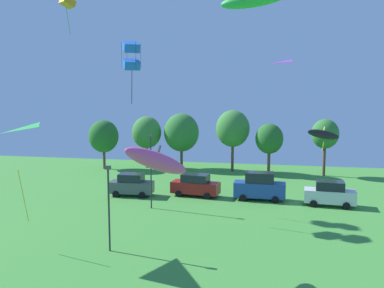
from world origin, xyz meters
name	(u,v)px	position (x,y,z in m)	size (l,w,h in m)	color
kite_flying_1	(131,56)	(-7.63, 33.41, 13.10)	(1.80, 1.86, 5.17)	blue
kite_flying_3	(323,135)	(7.45, 30.98, 7.11)	(2.70, 2.04, 1.76)	black
kite_flying_4	(1,154)	(-12.39, 23.05, 6.24)	(3.76, 4.11, 4.76)	green
kite_flying_5	(157,161)	(-2.12, 22.07, 6.30)	(3.37, 4.17, 2.49)	#E54C93
kite_flying_11	(292,68)	(5.40, 38.26, 12.28)	(2.43, 2.48, 0.39)	purple
parked_car_leftmost	(131,185)	(-9.72, 38.54, 1.10)	(4.35, 2.21, 2.22)	#4C5156
parked_car_second_from_left	(195,185)	(-3.47, 39.62, 1.10)	(4.89, 2.39, 2.20)	maroon
parked_car_third_from_left	(260,186)	(2.77, 39.42, 1.29)	(4.81, 2.00, 2.67)	#234299
parked_car_rightmost_in_row	(330,194)	(9.02, 38.57, 1.12)	(4.53, 2.22, 2.25)	silver
light_post_0	(151,167)	(-6.43, 34.58, 3.64)	(0.36, 0.20, 6.48)	#2D2D33
light_post_1	(109,203)	(-6.05, 24.52, 3.15)	(0.36, 0.20, 5.52)	#2D2D33
treeline_tree_0	(104,136)	(-18.58, 52.11, 4.42)	(3.99, 3.99, 6.63)	brown
treeline_tree_1	(147,133)	(-13.14, 54.06, 4.86)	(3.99, 3.99, 7.08)	brown
treeline_tree_2	(181,133)	(-8.33, 54.40, 4.92)	(4.71, 4.71, 7.52)	brown
treeline_tree_3	(233,129)	(-1.33, 53.74, 5.61)	(4.36, 4.36, 8.03)	brown
treeline_tree_4	(269,139)	(3.39, 52.48, 4.50)	(3.45, 3.45, 6.43)	brown
treeline_tree_5	(325,134)	(10.10, 53.07, 5.17)	(3.31, 3.31, 7.03)	brown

